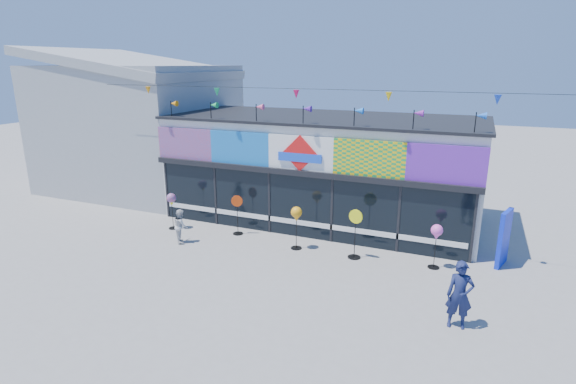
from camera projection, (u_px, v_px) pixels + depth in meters
The scene contains 11 objects.
ground at pixel (258, 275), 13.39m from camera, with size 80.00×80.00×0.00m, color gray.
kite_shop at pixel (323, 168), 18.09m from camera, with size 16.00×5.70×5.31m.
neighbour_building at pixel (140, 124), 22.43m from camera, with size 8.18×7.20×6.87m.
blue_sign at pixel (504, 238), 13.84m from camera, with size 0.40×0.90×1.79m.
spinner_0 at pixel (171, 201), 16.91m from camera, with size 0.35×0.35×1.40m.
spinner_1 at pixel (237, 214), 16.44m from camera, with size 0.41×0.38×1.48m.
spinner_2 at pixel (296, 215), 15.02m from camera, with size 0.38×0.38×1.49m.
spinner_3 at pixel (355, 233), 14.38m from camera, with size 0.46×0.42×1.64m.
spinner_4 at pixel (437, 233), 13.59m from camera, with size 0.36×0.36×1.42m.
adult_man at pixel (460, 295), 10.56m from camera, with size 0.61×0.40×1.68m, color #161E47.
child at pixel (181, 226), 15.75m from camera, with size 0.59×0.34×1.20m, color silver.
Camera 1 is at (5.53, -10.89, 6.08)m, focal length 28.00 mm.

